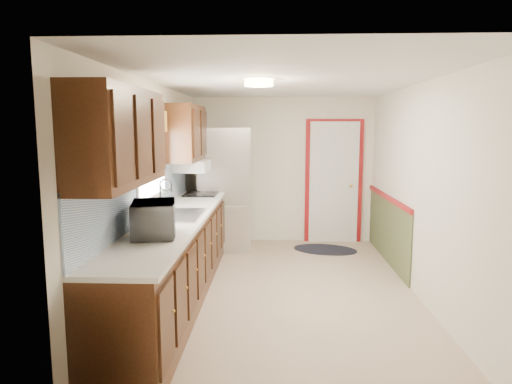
{
  "coord_description": "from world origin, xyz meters",
  "views": [
    {
      "loc": [
        -0.13,
        -5.09,
        1.89
      ],
      "look_at": [
        -0.35,
        0.2,
        1.15
      ],
      "focal_mm": 32.0,
      "sensor_mm": 36.0,
      "label": 1
    }
  ],
  "objects": [
    {
      "name": "room_shell",
      "position": [
        0.0,
        0.0,
        1.2
      ],
      "size": [
        3.2,
        5.2,
        2.52
      ],
      "color": "tan",
      "rests_on": "ground"
    },
    {
      "name": "kitchen_run",
      "position": [
        -1.24,
        -0.29,
        0.81
      ],
      "size": [
        0.63,
        4.0,
        2.2
      ],
      "color": "#34190B",
      "rests_on": "ground"
    },
    {
      "name": "back_wall_trim",
      "position": [
        0.99,
        2.21,
        0.89
      ],
      "size": [
        1.12,
        2.3,
        2.08
      ],
      "color": "maroon",
      "rests_on": "ground"
    },
    {
      "name": "ceiling_fixture",
      "position": [
        -0.3,
        -0.2,
        2.36
      ],
      "size": [
        0.3,
        0.3,
        0.06
      ],
      "primitive_type": "cylinder",
      "color": "#FFD88C",
      "rests_on": "room_shell"
    },
    {
      "name": "microwave",
      "position": [
        -1.2,
        -1.15,
        1.13
      ],
      "size": [
        0.42,
        0.61,
        0.37
      ],
      "primitive_type": "imported",
      "rotation": [
        0.0,
        0.0,
        1.79
      ],
      "color": "white",
      "rests_on": "kitchen_run"
    },
    {
      "name": "refrigerator",
      "position": [
        -0.92,
        2.02,
        0.95
      ],
      "size": [
        0.87,
        0.83,
        1.9
      ],
      "rotation": [
        0.0,
        0.0,
        0.11
      ],
      "color": "#B7B7BC",
      "rests_on": "ground"
    },
    {
      "name": "rug",
      "position": [
        0.67,
        1.9,
        0.01
      ],
      "size": [
        1.12,
        0.87,
        0.01
      ],
      "primitive_type": "ellipsoid",
      "rotation": [
        0.0,
        0.0,
        -0.26
      ],
      "color": "black",
      "rests_on": "ground"
    },
    {
      "name": "cooktop",
      "position": [
        -1.19,
        1.4,
        0.95
      ],
      "size": [
        0.46,
        0.55,
        0.02
      ],
      "primitive_type": "cube",
      "color": "black",
      "rests_on": "kitchen_run"
    }
  ]
}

